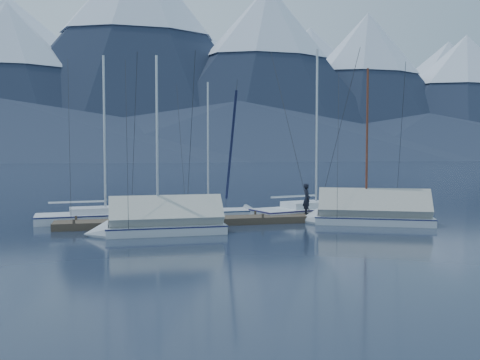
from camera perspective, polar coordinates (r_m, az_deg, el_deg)
name	(u,v)px	position (r m, az deg, el deg)	size (l,w,h in m)	color
ground	(250,229)	(23.96, 1.16, -5.51)	(1000.00, 1000.00, 0.00)	black
mountain_range	(127,80)	(397.30, -12.53, 10.90)	(877.00, 584.00, 150.50)	#475675
dock	(240,221)	(25.86, 0.00, -4.63)	(18.00, 1.50, 0.54)	#382D23
mooring_posts	(230,217)	(25.71, -1.08, -4.13)	(15.12, 1.52, 0.35)	#382D23
sailboat_open_left	(115,218)	(27.46, -13.81, -4.15)	(7.28, 3.06, 9.43)	silver
sailboat_open_mid	(216,214)	(28.46, -2.73, -3.86)	(6.26, 2.67, 8.21)	silver
sailboat_open_right	(324,212)	(29.67, 9.37, -3.55)	(8.11, 4.16, 10.33)	silver
sailboat_covered_near	(363,215)	(26.40, 13.66, -3.86)	(6.87, 4.63, 8.63)	silver
sailboat_covered_far	(155,225)	(22.66, -9.52, -4.97)	(6.10, 2.60, 8.55)	silver
person	(307,199)	(26.89, 7.50, -2.12)	(0.59, 0.39, 1.63)	black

